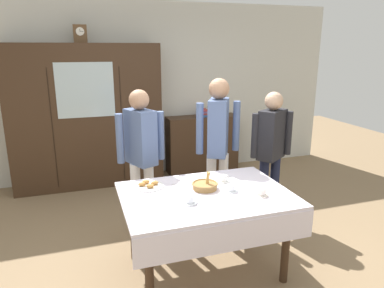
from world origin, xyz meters
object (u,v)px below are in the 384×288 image
mantel_clock (80,34)px  person_behind_table_right (141,148)px  person_beside_shelf (271,144)px  dining_table (207,206)px  bread_basket (205,185)px  bookshelf_low (202,144)px  tea_cup_far_right (231,188)px  person_behind_table_left (218,137)px  tea_cup_far_left (190,200)px  pastry_plate (148,185)px  wall_cabinet (87,117)px  tea_cup_front_edge (223,179)px  tea_cup_back_edge (261,193)px  spoon_back_edge (180,183)px  spoon_center (253,186)px  book_stack (202,113)px

mantel_clock → person_behind_table_right: (0.50, -1.61, -1.23)m
person_beside_shelf → dining_table: bearing=-144.0°
mantel_clock → bread_basket: (0.93, -2.45, -1.39)m
dining_table → bread_basket: (0.03, 0.13, 0.14)m
bookshelf_low → tea_cup_far_right: size_ratio=9.03×
dining_table → person_behind_table_left: size_ratio=0.87×
tea_cup_far_left → pastry_plate: tea_cup_far_left is taller
wall_cabinet → tea_cup_front_edge: bearing=-63.6°
wall_cabinet → tea_cup_back_edge: bearing=-63.9°
tea_cup_far_right → bread_basket: size_ratio=0.54×
bread_basket → spoon_back_edge: size_ratio=2.02×
dining_table → person_behind_table_right: 1.11m
tea_cup_front_edge → bread_basket: bread_basket is taller
wall_cabinet → tea_cup_back_edge: wall_cabinet is taller
bookshelf_low → tea_cup_far_left: bearing=-111.8°
person_behind_table_left → person_behind_table_right: person_behind_table_left is taller
dining_table → wall_cabinet: 2.77m
tea_cup_back_edge → spoon_center: size_ratio=1.09×
wall_cabinet → tea_cup_far_right: (1.13, -2.58, -0.24)m
book_stack → tea_cup_back_edge: (-0.46, -2.80, -0.20)m
book_stack → spoon_back_edge: book_stack is taller
wall_cabinet → dining_table: bearing=-70.8°
wall_cabinet → person_behind_table_left: 2.18m
dining_table → tea_cup_front_edge: (0.26, 0.25, 0.14)m
wall_cabinet → tea_cup_far_right: size_ratio=16.36×
wall_cabinet → pastry_plate: size_ratio=7.59×
bookshelf_low → tea_cup_far_right: (-0.67, -2.63, 0.33)m
bookshelf_low → pastry_plate: bookshelf_low is taller
tea_cup_far_right → tea_cup_front_edge: bearing=83.8°
tea_cup_far_right → person_beside_shelf: (0.86, 0.78, 0.13)m
mantel_clock → book_stack: (1.80, 0.05, -1.20)m
pastry_plate → person_behind_table_left: person_behind_table_left is taller
person_beside_shelf → spoon_back_edge: bearing=-159.7°
spoon_center → mantel_clock: bearing=118.4°
spoon_back_edge → person_behind_table_right: person_behind_table_right is taller
mantel_clock → spoon_back_edge: mantel_clock is taller
wall_cabinet → bread_basket: bearing=-69.3°
tea_cup_back_edge → person_beside_shelf: size_ratio=0.08×
tea_cup_back_edge → spoon_back_edge: size_ratio=1.09×
bread_basket → person_beside_shelf: bearing=31.7°
wall_cabinet → person_behind_table_left: (1.36, -1.71, -0.00)m
tea_cup_front_edge → bread_basket: 0.26m
tea_cup_far_right → dining_table: bearing=-177.7°
tea_cup_far_left → person_behind_table_left: 1.22m
person_behind_table_left → person_behind_table_right: 0.87m
dining_table → tea_cup_far_right: tea_cup_far_right is taller
dining_table → spoon_center: (0.47, 0.05, 0.11)m
person_beside_shelf → tea_cup_far_left: bearing=-144.9°
bookshelf_low → spoon_back_edge: 2.56m
book_stack → spoon_back_edge: (-1.06, -2.31, -0.22)m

